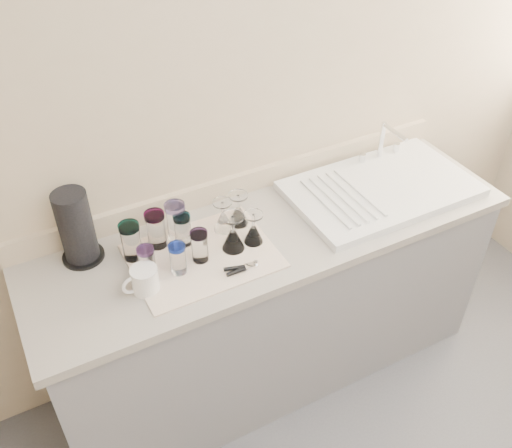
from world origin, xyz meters
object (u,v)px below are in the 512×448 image
tumbler_purple (183,229)px  goblet_front_right (253,232)px  tumbler_teal (131,241)px  goblet_back_left (223,220)px  sink_unit (381,188)px  can_opener (242,268)px  paper_towel_roll (76,228)px  tumbler_blue (178,258)px  white_mug (144,280)px  tumbler_cyan (156,229)px  tumbler_extra (176,221)px  goblet_front_left (233,237)px  tumbler_magenta (147,261)px  goblet_back_right (238,213)px  tumbler_lavender (200,246)px

tumbler_purple → goblet_front_right: (0.25, -0.12, -0.02)m
tumbler_teal → goblet_back_left: tumbler_teal is taller
tumbler_teal → goblet_front_right: size_ratio=1.14×
sink_unit → tumbler_purple: 0.92m
sink_unit → tumbler_teal: 1.12m
can_opener → paper_towel_roll: (-0.51, 0.36, 0.13)m
tumbler_blue → can_opener: (0.21, -0.11, -0.06)m
tumbler_blue → white_mug: 0.15m
tumbler_cyan → paper_towel_roll: size_ratio=0.52×
sink_unit → tumbler_extra: 0.94m
tumbler_purple → can_opener: (0.13, -0.25, -0.06)m
goblet_front_left → tumbler_blue: bearing=-174.6°
tumbler_magenta → goblet_front_left: goblet_front_left is taller
tumbler_cyan → goblet_back_right: tumbler_cyan is taller
tumbler_purple → tumbler_cyan: bearing=158.4°
goblet_front_right → tumbler_cyan: bearing=155.2°
goblet_front_left → goblet_back_left: bearing=82.9°
tumbler_magenta → goblet_back_right: bearing=15.0°
tumbler_blue → paper_towel_roll: paper_towel_roll is taller
tumbler_extra → paper_towel_roll: paper_towel_roll is taller
paper_towel_roll → goblet_back_right: bearing=-9.2°
goblet_back_left → white_mug: size_ratio=0.98×
sink_unit → tumbler_blue: (-0.99, -0.07, 0.05)m
tumbler_cyan → tumbler_magenta: bearing=-121.9°
tumbler_lavender → goblet_back_left: goblet_back_left is taller
goblet_back_left → goblet_front_right: (0.07, -0.13, -0.00)m
goblet_back_right → goblet_front_right: bearing=-90.1°
goblet_back_left → paper_towel_roll: (-0.55, 0.11, 0.09)m
tumbler_magenta → goblet_front_right: size_ratio=0.92×
tumbler_blue → white_mug: (-0.14, -0.03, -0.02)m
goblet_front_right → tumbler_blue: bearing=-176.3°
goblet_back_right → can_opener: bearing=-114.3°
tumbler_blue → white_mug: tumbler_blue is taller
tumbler_lavender → goblet_front_left: bearing=-0.4°
tumbler_teal → paper_towel_roll: paper_towel_roll is taller
goblet_front_right → white_mug: goblet_front_right is taller
tumbler_cyan → can_opener: bearing=-51.4°
tumbler_magenta → tumbler_blue: (0.11, -0.04, 0.00)m
tumbler_blue → tumbler_lavender: bearing=13.4°
tumbler_teal → tumbler_lavender: size_ratio=1.18×
sink_unit → goblet_front_right: sink_unit is taller
goblet_front_right → paper_towel_roll: bearing=159.5°
goblet_back_right → tumbler_purple: bearing=-177.4°
tumbler_teal → can_opener: (0.34, -0.26, -0.07)m
tumbler_cyan → goblet_front_right: bearing=-24.8°
tumbler_cyan → tumbler_blue: tumbler_cyan is taller
goblet_back_right → tumbler_extra: bearing=172.8°
goblet_front_left → can_opener: goblet_front_left is taller
tumbler_teal → tumbler_purple: 0.20m
tumbler_magenta → tumbler_purple: bearing=29.6°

